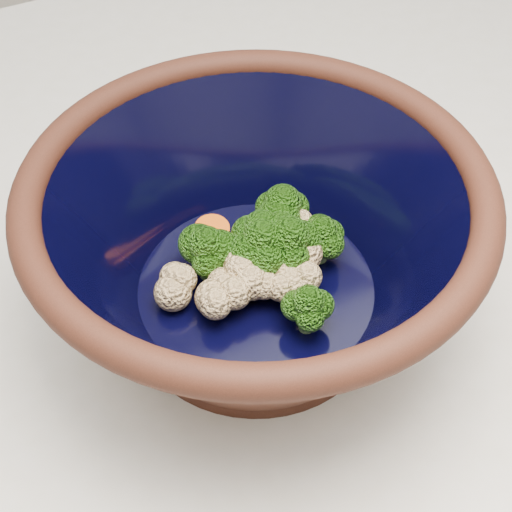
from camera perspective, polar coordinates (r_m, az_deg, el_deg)
mixing_bowl at (r=0.48m, az=-0.00°, el=1.04°), size 0.34×0.34×0.13m
vegetable_pile at (r=0.50m, az=0.81°, el=0.50°), size 0.14×0.14×0.05m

